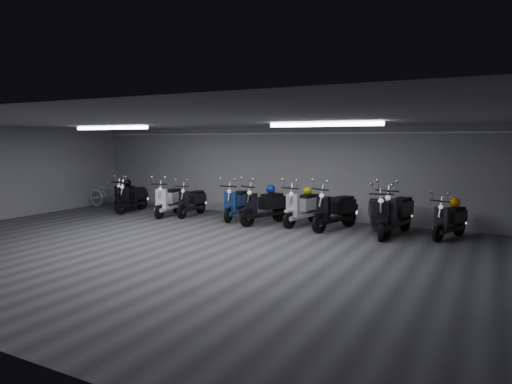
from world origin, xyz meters
The scene contains 22 objects.
floor centered at (0.00, 0.00, -0.01)m, with size 14.00×10.00×0.01m, color #39393B.
ceiling centered at (0.00, 0.00, 2.80)m, with size 14.00×10.00×0.01m, color slate.
back_wall centered at (0.00, 5.00, 1.40)m, with size 14.00×0.01×2.80m, color gray.
fluor_strip_left centered at (-3.00, 1.00, 2.74)m, with size 2.40×0.18×0.08m, color white.
fluor_strip_right centered at (3.00, 1.00, 2.74)m, with size 2.40×0.18×0.08m, color white.
conduit centered at (0.00, 4.92, 2.62)m, with size 0.05×0.05×13.60m, color white.
scooter_0 centered at (-5.31, 3.81, 0.62)m, with size 0.56×1.67×1.24m, color black, non-canonical shape.
scooter_1 centered at (-4.60, 3.39, 0.65)m, with size 0.58×1.73×1.29m, color black, non-canonical shape.
scooter_2 centered at (-3.00, 3.32, 0.67)m, with size 0.60×1.79×1.33m, color white, non-canonical shape.
scooter_3 centered at (-2.33, 3.65, 0.62)m, with size 0.56×1.67×1.25m, color black, non-canonical shape.
scooter_4 centered at (-0.78, 3.79, 0.67)m, with size 0.60×1.79×1.33m, color navy, non-canonical shape.
scooter_5 centered at (0.34, 3.48, 0.70)m, with size 0.63×1.88×1.40m, color black, non-canonical shape.
scooter_6 centered at (1.39, 3.82, 0.69)m, with size 0.62×1.86×1.38m, color #BCBCC2, non-canonical shape.
scooter_7 centered at (2.41, 3.62, 0.71)m, with size 0.64×1.91×1.42m, color black, non-canonical shape.
scooter_8 centered at (3.60, 3.41, 0.71)m, with size 0.63×1.90×1.41m, color black, non-canonical shape.
scooter_9 centered at (3.99, 3.76, 0.74)m, with size 0.66×1.99×1.48m, color black, non-canonical shape.
bicycle centered at (-6.01, 3.73, 0.61)m, with size 0.67×1.90×1.23m, color silver.
scooter_10 centered at (5.24, 3.86, 0.61)m, with size 0.55×1.64×1.22m, color black, non-canonical shape.
helmet_0 centered at (5.32, 4.07, 0.88)m, with size 0.25×0.25×0.25m, color orange.
helmet_1 centered at (0.44, 3.72, 1.00)m, with size 0.27×0.27×0.27m, color navy.
helmet_2 centered at (1.44, 4.07, 0.98)m, with size 0.24×0.24×0.24m, color #B9BC0B.
helmet_3 centered at (-5.39, 4.03, 0.90)m, with size 0.26×0.26×0.26m, color black.
Camera 1 is at (6.18, -8.02, 2.43)m, focal length 31.84 mm.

